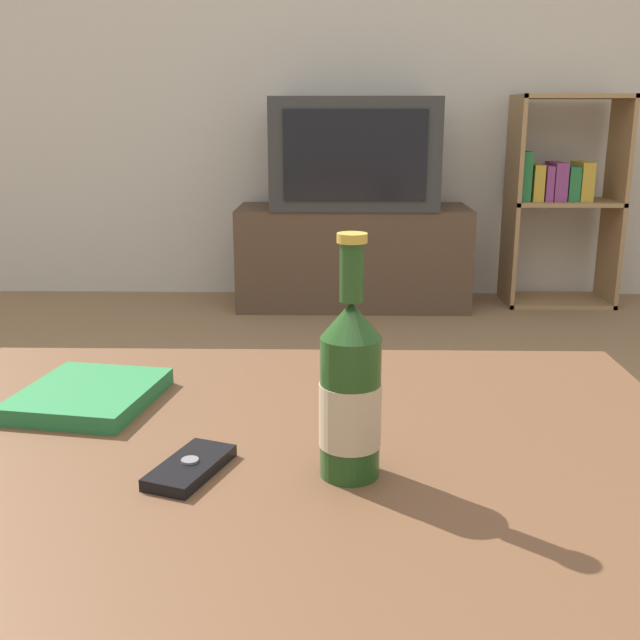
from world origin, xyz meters
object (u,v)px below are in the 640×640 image
table_book (89,395)px  cell_phone (190,467)px  tv_stand (353,257)px  television (354,153)px  bookshelf (559,195)px  beer_bottle (350,392)px

table_book → cell_phone: bearing=-39.7°
tv_stand → television: bearing=-90.0°
tv_stand → television: (0.00, -0.00, 0.49)m
tv_stand → bookshelf: size_ratio=1.10×
tv_stand → bookshelf: 1.03m
bookshelf → cell_phone: size_ratio=7.50×
tv_stand → television: size_ratio=1.43×
television → bookshelf: size_ratio=0.77×
cell_phone → table_book: bearing=151.2°
bookshelf → table_book: 2.98m
bookshelf → table_book: bearing=-118.3°
bookshelf → beer_bottle: size_ratio=3.57×
tv_stand → bookshelf: (0.98, 0.07, 0.29)m
bookshelf → beer_bottle: bearing=-110.3°
bookshelf → television: bearing=-175.8°
table_book → bookshelf: bearing=70.9°
tv_stand → table_book: 2.61m
beer_bottle → table_book: beer_bottle is taller
cell_phone → beer_bottle: bearing=20.5°
television → cell_phone: (-0.25, -2.76, -0.22)m
cell_phone → table_book: (-0.18, 0.21, 0.00)m
cell_phone → table_book: 0.28m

